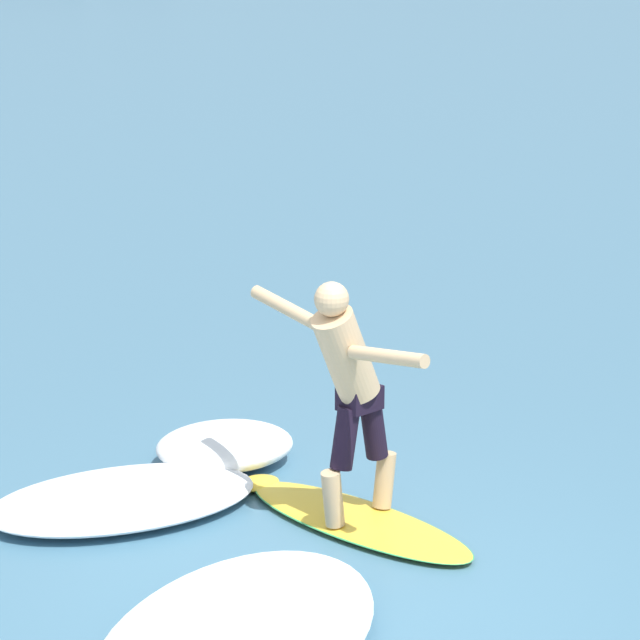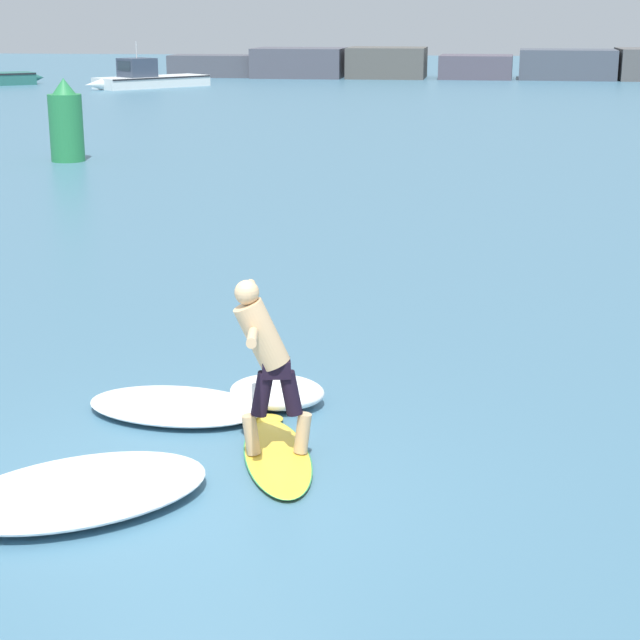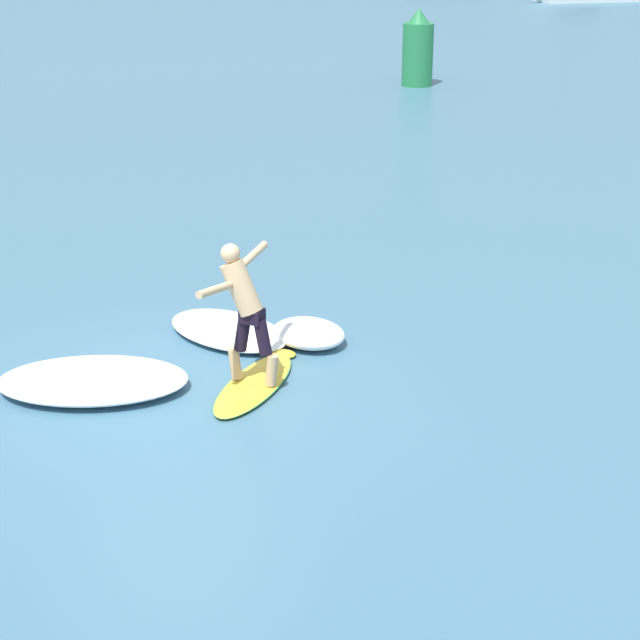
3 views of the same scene
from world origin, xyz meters
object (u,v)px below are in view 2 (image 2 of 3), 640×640
Objects in this scene: fishing_boat_near_jetty at (147,78)px; channel_marker_buoy at (66,124)px; surfboard at (277,455)px; surfer at (265,353)px.

fishing_boat_near_jetty reaches higher than channel_marker_buoy.
surfer is at bearing -149.30° from surfboard.
surfboard is 22.02m from channel_marker_buoy.
fishing_boat_near_jetty is at bearing 107.11° from surfer.
channel_marker_buoy is (6.35, -30.33, 0.55)m from fishing_boat_near_jetty.
channel_marker_buoy is (-9.15, 20.02, -0.01)m from surfer.
fishing_boat_near_jetty is 30.99m from channel_marker_buoy.
channel_marker_buoy is at bearing 114.56° from surfer.
surfboard is at bearing -72.78° from fishing_boat_near_jetty.
channel_marker_buoy is at bearing 114.84° from surfboard.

